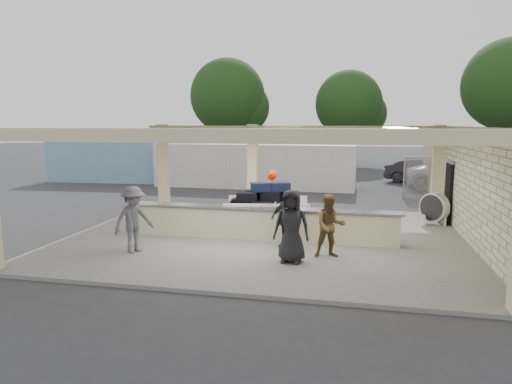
% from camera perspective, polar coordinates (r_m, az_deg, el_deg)
% --- Properties ---
extents(ground, '(120.00, 120.00, 0.00)m').
position_cam_1_polar(ground, '(14.49, 1.23, -5.79)').
color(ground, '#2C2C2F').
rests_on(ground, ground).
extents(pavilion, '(12.01, 10.00, 3.55)m').
position_cam_1_polar(pavilion, '(14.82, 2.55, -0.15)').
color(pavilion, '#5F5D59').
rests_on(pavilion, ground).
extents(baggage_counter, '(8.20, 0.58, 0.98)m').
position_cam_1_polar(baggage_counter, '(13.87, 0.84, -3.95)').
color(baggage_counter, beige).
rests_on(baggage_counter, pavilion).
extents(luggage_cart, '(2.94, 2.09, 1.58)m').
position_cam_1_polar(luggage_cart, '(14.95, 1.12, -1.62)').
color(luggage_cart, silver).
rests_on(luggage_cart, pavilion).
extents(drum_fan, '(0.96, 0.93, 1.12)m').
position_cam_1_polar(drum_fan, '(17.01, 21.39, -1.83)').
color(drum_fan, silver).
rests_on(drum_fan, pavilion).
extents(baggage_handler, '(0.43, 0.71, 1.88)m').
position_cam_1_polar(baggage_handler, '(16.00, 1.83, -0.61)').
color(baggage_handler, red).
rests_on(baggage_handler, pavilion).
extents(passenger_a, '(0.87, 0.54, 1.67)m').
position_cam_1_polar(passenger_a, '(12.15, 9.23, -4.19)').
color(passenger_a, brown).
rests_on(passenger_a, pavilion).
extents(passenger_b, '(1.00, 0.64, 1.61)m').
position_cam_1_polar(passenger_b, '(12.91, 3.78, -3.47)').
color(passenger_b, black).
rests_on(passenger_b, pavilion).
extents(passenger_c, '(0.97, 1.22, 1.82)m').
position_cam_1_polar(passenger_c, '(12.86, -15.06, -3.32)').
color(passenger_c, '#525257').
rests_on(passenger_c, pavilion).
extents(passenger_d, '(0.93, 0.42, 1.87)m').
position_cam_1_polar(passenger_d, '(11.56, 4.47, -4.26)').
color(passenger_d, black).
rests_on(passenger_d, pavilion).
extents(car_white_a, '(5.76, 3.38, 1.55)m').
position_cam_1_polar(car_white_a, '(27.17, 24.16, 1.88)').
color(car_white_a, silver).
rests_on(car_white_a, ground).
extents(car_dark, '(4.53, 3.38, 1.44)m').
position_cam_1_polar(car_dark, '(28.92, 20.24, 2.37)').
color(car_dark, black).
rests_on(car_dark, ground).
extents(container_white, '(11.30, 2.55, 2.44)m').
position_cam_1_polar(container_white, '(25.74, -0.25, 3.30)').
color(container_white, white).
rests_on(container_white, ground).
extents(container_blue, '(10.37, 3.08, 2.66)m').
position_cam_1_polar(container_blue, '(29.37, -15.18, 3.88)').
color(container_blue, '#7DAAC8').
rests_on(container_blue, ground).
extents(tree_left, '(6.60, 6.30, 9.00)m').
position_cam_1_polar(tree_left, '(39.37, -3.04, 11.50)').
color(tree_left, '#382619').
rests_on(tree_left, ground).
extents(tree_mid, '(6.00, 5.60, 8.00)m').
position_cam_1_polar(tree_mid, '(39.95, 11.97, 10.39)').
color(tree_mid, '#382619').
rests_on(tree_mid, ground).
extents(adjacent_building, '(6.00, 8.00, 3.20)m').
position_cam_1_polar(adjacent_building, '(24.81, 28.24, 2.96)').
color(adjacent_building, '#B5B290').
rests_on(adjacent_building, ground).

